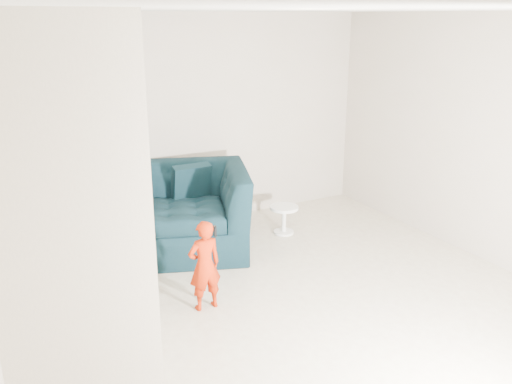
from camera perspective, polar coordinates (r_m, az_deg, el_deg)
floor at (r=5.15m, az=4.96°, el=-13.01°), size 5.50×5.50×0.00m
ceiling at (r=4.41m, az=5.96°, el=18.62°), size 5.50×5.50×0.00m
back_wall at (r=6.99m, az=-7.15°, el=7.22°), size 5.00×0.00×5.00m
right_wall at (r=6.30m, az=24.85°, el=4.47°), size 0.00×5.50×5.50m
armchair at (r=6.39m, az=-7.68°, el=-1.88°), size 1.85×1.74×0.97m
toddler at (r=5.10m, az=-5.44°, el=-7.71°), size 0.33×0.22×0.88m
side_table at (r=6.87m, az=2.96°, el=-2.44°), size 0.36×0.36×0.36m
staircase at (r=4.57m, az=-20.43°, el=-5.02°), size 1.02×3.03×3.62m
cushion at (r=6.59m, az=-6.83°, el=1.02°), size 0.46×0.22×0.46m
throw at (r=6.25m, az=-13.27°, el=-1.48°), size 0.05×0.45×0.51m
phone at (r=5.00m, az=-4.34°, el=-4.12°), size 0.03×0.05×0.10m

